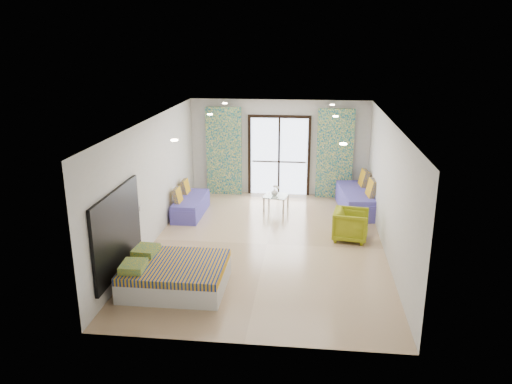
# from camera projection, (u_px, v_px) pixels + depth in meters

# --- Properties ---
(floor) EXTENTS (5.00, 7.50, 0.01)m
(floor) POSITION_uv_depth(u_px,v_px,m) (267.00, 244.00, 10.89)
(floor) COLOR tan
(floor) RESTS_ON ground
(ceiling) EXTENTS (5.00, 7.50, 0.01)m
(ceiling) POSITION_uv_depth(u_px,v_px,m) (268.00, 121.00, 10.10)
(ceiling) COLOR silver
(ceiling) RESTS_ON ground
(wall_back) EXTENTS (5.00, 0.01, 2.70)m
(wall_back) POSITION_uv_depth(u_px,v_px,m) (279.00, 148.00, 14.06)
(wall_back) COLOR silver
(wall_back) RESTS_ON ground
(wall_front) EXTENTS (5.00, 0.01, 2.70)m
(wall_front) POSITION_uv_depth(u_px,v_px,m) (244.00, 260.00, 6.94)
(wall_front) COLOR silver
(wall_front) RESTS_ON ground
(wall_left) EXTENTS (0.01, 7.50, 2.70)m
(wall_left) POSITION_uv_depth(u_px,v_px,m) (152.00, 181.00, 10.76)
(wall_left) COLOR silver
(wall_left) RESTS_ON ground
(wall_right) EXTENTS (0.01, 7.50, 2.70)m
(wall_right) POSITION_uv_depth(u_px,v_px,m) (389.00, 189.00, 10.23)
(wall_right) COLOR silver
(wall_right) RESTS_ON ground
(balcony_door) EXTENTS (1.76, 0.08, 2.28)m
(balcony_door) POSITION_uv_depth(u_px,v_px,m) (279.00, 151.00, 14.06)
(balcony_door) COLOR black
(balcony_door) RESTS_ON floor
(balcony_rail) EXTENTS (1.52, 0.03, 0.04)m
(balcony_rail) POSITION_uv_depth(u_px,v_px,m) (279.00, 162.00, 14.16)
(balcony_rail) COLOR #595451
(balcony_rail) RESTS_ON balcony_door
(curtain_left) EXTENTS (1.00, 0.10, 2.50)m
(curtain_left) POSITION_uv_depth(u_px,v_px,m) (224.00, 151.00, 14.08)
(curtain_left) COLOR silver
(curtain_left) RESTS_ON floor
(curtain_right) EXTENTS (1.00, 0.10, 2.50)m
(curtain_right) POSITION_uv_depth(u_px,v_px,m) (335.00, 154.00, 13.75)
(curtain_right) COLOR silver
(curtain_right) RESTS_ON floor
(downlight_a) EXTENTS (0.12, 0.12, 0.02)m
(downlight_a) POSITION_uv_depth(u_px,v_px,m) (174.00, 140.00, 8.36)
(downlight_a) COLOR #FFE0B2
(downlight_a) RESTS_ON ceiling
(downlight_b) EXTENTS (0.12, 0.12, 0.02)m
(downlight_b) POSITION_uv_depth(u_px,v_px,m) (343.00, 144.00, 8.06)
(downlight_b) COLOR #FFE0B2
(downlight_b) RESTS_ON ceiling
(downlight_c) EXTENTS (0.12, 0.12, 0.02)m
(downlight_c) POSITION_uv_depth(u_px,v_px,m) (210.00, 114.00, 11.21)
(downlight_c) COLOR #FFE0B2
(downlight_c) RESTS_ON ceiling
(downlight_d) EXTENTS (0.12, 0.12, 0.02)m
(downlight_d) POSITION_uv_depth(u_px,v_px,m) (336.00, 116.00, 10.91)
(downlight_d) COLOR #FFE0B2
(downlight_d) RESTS_ON ceiling
(downlight_e) EXTENTS (0.12, 0.12, 0.02)m
(downlight_e) POSITION_uv_depth(u_px,v_px,m) (225.00, 103.00, 13.10)
(downlight_e) COLOR #FFE0B2
(downlight_e) RESTS_ON ceiling
(downlight_f) EXTENTS (0.12, 0.12, 0.02)m
(downlight_f) POSITION_uv_depth(u_px,v_px,m) (332.00, 105.00, 12.81)
(downlight_f) COLOR #FFE0B2
(downlight_f) RESTS_ON ceiling
(headboard) EXTENTS (0.06, 2.10, 1.50)m
(headboard) POSITION_uv_depth(u_px,v_px,m) (118.00, 231.00, 8.78)
(headboard) COLOR black
(headboard) RESTS_ON floor
(switch_plate) EXTENTS (0.02, 0.10, 0.10)m
(switch_plate) POSITION_uv_depth(u_px,v_px,m) (140.00, 208.00, 9.97)
(switch_plate) COLOR silver
(switch_plate) RESTS_ON wall_left
(bed) EXTENTS (1.78, 1.45, 0.61)m
(bed) POSITION_uv_depth(u_px,v_px,m) (174.00, 275.00, 8.91)
(bed) COLOR silver
(bed) RESTS_ON floor
(daybed_left) EXTENTS (0.65, 1.65, 0.81)m
(daybed_left) POSITION_uv_depth(u_px,v_px,m) (190.00, 205.00, 12.66)
(daybed_left) COLOR #5149AF
(daybed_left) RESTS_ON floor
(daybed_right) EXTENTS (0.98, 2.04, 0.97)m
(daybed_right) POSITION_uv_depth(u_px,v_px,m) (357.00, 199.00, 12.95)
(daybed_right) COLOR #5149AF
(daybed_right) RESTS_ON floor
(coffee_table) EXTENTS (0.69, 0.69, 0.69)m
(coffee_table) POSITION_uv_depth(u_px,v_px,m) (276.00, 197.00, 12.98)
(coffee_table) COLOR silver
(coffee_table) RESTS_ON floor
(vase) EXTENTS (0.20, 0.21, 0.17)m
(vase) POSITION_uv_depth(u_px,v_px,m) (275.00, 192.00, 12.96)
(vase) COLOR white
(vase) RESTS_ON coffee_table
(armchair) EXTENTS (0.79, 0.83, 0.76)m
(armchair) POSITION_uv_depth(u_px,v_px,m) (351.00, 223.00, 11.05)
(armchair) COLOR olive
(armchair) RESTS_ON floor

